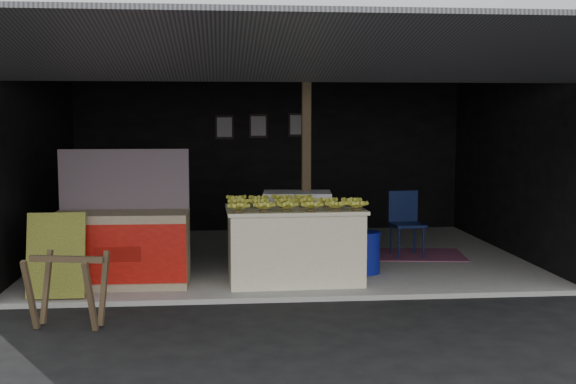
{
  "coord_description": "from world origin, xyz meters",
  "views": [
    {
      "loc": [
        -0.88,
        -7.95,
        2.1
      ],
      "look_at": [
        0.01,
        1.52,
        1.1
      ],
      "focal_mm": 45.0,
      "sensor_mm": 36.0,
      "label": 1
    }
  ],
  "objects": [
    {
      "name": "picture_frames",
      "position": [
        -0.17,
        4.89,
        1.93
      ],
      "size": [
        1.62,
        0.04,
        0.46
      ],
      "color": "black",
      "rests_on": "shophouse"
    },
    {
      "name": "banana_pile",
      "position": [
        0.03,
        0.81,
        1.07
      ],
      "size": [
        1.57,
        0.97,
        0.18
      ],
      "primitive_type": null,
      "rotation": [
        0.0,
        0.0,
        0.03
      ],
      "color": "gold",
      "rests_on": "banana_table"
    },
    {
      "name": "ground",
      "position": [
        0.0,
        0.0,
        0.0
      ],
      "size": [
        80.0,
        80.0,
        0.0
      ],
      "primitive_type": "plane",
      "color": "black",
      "rests_on": "ground"
    },
    {
      "name": "magenta_rug",
      "position": [
        1.93,
        2.34,
        0.07
      ],
      "size": [
        1.62,
        1.19,
        0.01
      ],
      "primitive_type": "cube",
      "rotation": [
        0.0,
        0.0,
        -0.13
      ],
      "color": "#671746",
      "rests_on": "concrete_slab"
    },
    {
      "name": "plastic_chair",
      "position": [
        1.82,
        2.33,
        0.62
      ],
      "size": [
        0.48,
        0.48,
        0.95
      ],
      "rotation": [
        0.0,
        0.0,
        0.09
      ],
      "color": "#0A1337",
      "rests_on": "concrete_slab"
    },
    {
      "name": "sawhorse",
      "position": [
        -2.39,
        -0.8,
        0.46
      ],
      "size": [
        0.77,
        0.76,
        0.73
      ],
      "rotation": [
        0.0,
        0.0,
        -0.2
      ],
      "color": "brown",
      "rests_on": "ground"
    },
    {
      "name": "neighbor_stall",
      "position": [
        -2.07,
        0.79,
        0.55
      ],
      "size": [
        1.6,
        0.75,
        1.64
      ],
      "rotation": [
        0.0,
        0.0,
        -0.02
      ],
      "color": "#998466",
      "rests_on": "concrete_slab"
    },
    {
      "name": "banana_table",
      "position": [
        0.03,
        0.81,
        0.52
      ],
      "size": [
        1.69,
        1.07,
        0.92
      ],
      "rotation": [
        0.0,
        0.0,
        0.03
      ],
      "color": "silver",
      "rests_on": "concrete_slab"
    },
    {
      "name": "water_barrel",
      "position": [
        1.01,
        1.17,
        0.32
      ],
      "size": [
        0.35,
        0.35,
        0.52
      ],
      "primitive_type": "cylinder",
      "color": "navy",
      "rests_on": "concrete_slab"
    },
    {
      "name": "shophouse",
      "position": [
        0.0,
        2.82,
        2.1
      ],
      "size": [
        7.4,
        7.29,
        3.02
      ],
      "color": "black",
      "rests_on": "ground"
    },
    {
      "name": "white_crate",
      "position": [
        0.16,
        1.73,
        0.57
      ],
      "size": [
        0.97,
        0.71,
        1.02
      ],
      "rotation": [
        0.0,
        0.0,
        -0.1
      ],
      "color": "white",
      "rests_on": "concrete_slab"
    },
    {
      "name": "green_signboard",
      "position": [
        -2.73,
        0.24,
        0.54
      ],
      "size": [
        0.64,
        0.27,
        0.95
      ],
      "primitive_type": "cube",
      "rotation": [
        -0.24,
        0.0,
        0.0
      ],
      "color": "black",
      "rests_on": "concrete_slab"
    },
    {
      "name": "concrete_slab",
      "position": [
        0.0,
        2.5,
        0.03
      ],
      "size": [
        7.0,
        5.0,
        0.06
      ],
      "primitive_type": "cube",
      "color": "gray",
      "rests_on": "ground"
    }
  ]
}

